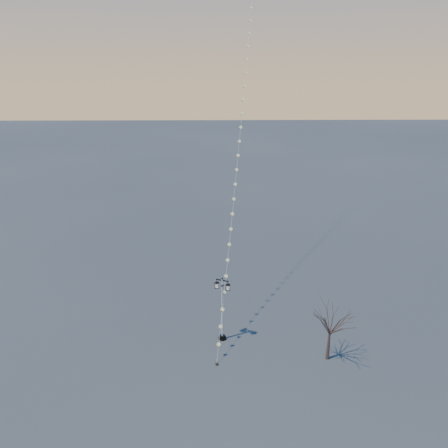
{
  "coord_description": "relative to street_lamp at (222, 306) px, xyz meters",
  "views": [
    {
      "loc": [
        -0.5,
        -25.33,
        20.02
      ],
      "look_at": [
        0.06,
        5.42,
        8.82
      ],
      "focal_mm": 34.83,
      "sensor_mm": 36.0,
      "label": 1
    }
  ],
  "objects": [
    {
      "name": "ground",
      "position": [
        0.1,
        -3.42,
        -2.94
      ],
      "size": [
        300.0,
        300.0,
        0.0
      ],
      "primitive_type": "plane",
      "color": "#424243",
      "rests_on": "ground"
    },
    {
      "name": "kite_train",
      "position": [
        1.97,
        11.67,
        14.86
      ],
      "size": [
        5.44,
        30.19,
        35.81
      ],
      "rotation": [
        0.0,
        0.0,
        -0.03
      ],
      "color": "#32251C",
      "rests_on": "ground"
    },
    {
      "name": "street_lamp",
      "position": [
        0.0,
        0.0,
        0.0
      ],
      "size": [
        1.28,
        0.8,
        5.31
      ],
      "rotation": [
        0.0,
        0.0,
        -0.39
      ],
      "color": "black",
      "rests_on": "ground"
    },
    {
      "name": "bare_tree",
      "position": [
        7.59,
        -2.57,
        -0.04
      ],
      "size": [
        2.51,
        2.51,
        4.17
      ],
      "rotation": [
        0.0,
        0.0,
        -0.15
      ],
      "color": "#412E28",
      "rests_on": "ground"
    }
  ]
}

